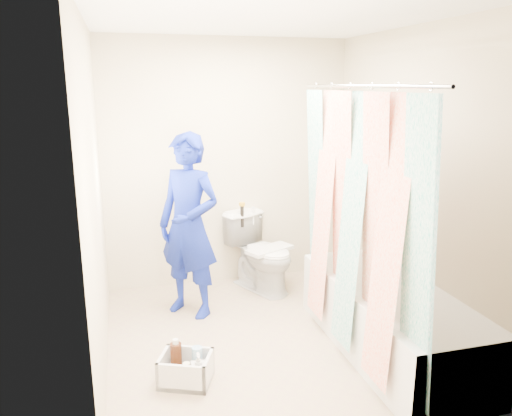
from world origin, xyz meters
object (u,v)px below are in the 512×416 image
object	(u,v)px
bathtub	(389,318)
plumber	(189,226)
cleaning_caddy	(187,370)
toilet	(262,253)

from	to	relation	value
bathtub	plumber	xyz separation A→B (m)	(-1.34, 1.05, 0.52)
plumber	cleaning_caddy	world-z (taller)	plumber
bathtub	plumber	world-z (taller)	plumber
bathtub	plumber	size ratio (longest dim) A/B	1.10
toilet	cleaning_caddy	world-z (taller)	toilet
plumber	cleaning_caddy	size ratio (longest dim) A/B	3.85
bathtub	toilet	size ratio (longest dim) A/B	2.35
cleaning_caddy	toilet	bearing A→B (deg)	79.80
bathtub	plumber	distance (m)	1.78
toilet	plumber	xyz separation A→B (m)	(-0.74, -0.34, 0.42)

